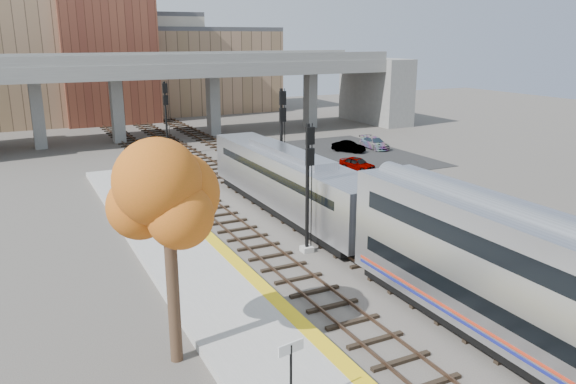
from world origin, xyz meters
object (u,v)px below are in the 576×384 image
car_a (357,164)px  car_b (349,147)px  signal_mast_mid (282,140)px  signal_mast_far (166,119)px  locomotive (289,181)px  signal_mast_near (308,191)px  car_c (375,143)px  tree (167,194)px

car_a → car_b: size_ratio=1.01×
signal_mast_mid → signal_mast_far: size_ratio=1.07×
locomotive → car_a: bearing=38.0°
car_b → car_a: bearing=-150.1°
signal_mast_far → car_a: signal_mast_far is taller
signal_mast_mid → car_b: bearing=39.8°
signal_mast_far → car_b: 18.16m
signal_mast_near → car_a: (13.02, 14.94, -2.84)m
signal_mast_near → signal_mast_mid: signal_mast_mid is taller
signal_mast_far → car_c: size_ratio=1.77×
signal_mast_mid → car_c: bearing=34.0°
car_c → signal_mast_far: bearing=165.0°
locomotive → car_a: locomotive is taller
locomotive → signal_mast_mid: signal_mast_mid is taller
signal_mast_mid → car_c: 19.51m
locomotive → tree: 18.05m
locomotive → car_c: (17.94, 15.95, -1.65)m
car_c → tree: bearing=-132.4°
locomotive → car_b: bearing=47.1°
tree → car_a: bearing=44.8°
signal_mast_near → car_c: signal_mast_near is taller
signal_mast_near → signal_mast_mid: size_ratio=0.91×
signal_mast_near → car_a: bearing=48.9°
signal_mast_near → signal_mast_mid: 12.29m
car_a → car_c: size_ratio=0.83×
signal_mast_far → car_c: (20.04, -6.28, -2.94)m
signal_mast_near → car_a: size_ratio=2.08×
signal_mast_near → tree: (-9.20, -7.12, 2.75)m
car_c → car_a: bearing=-131.1°
signal_mast_mid → car_a: 10.09m
signal_mast_mid → car_b: (12.56, 10.48, -3.33)m
tree → car_c: 41.89m
locomotive → signal_mast_far: size_ratio=2.66×
car_a → car_c: (7.02, 7.41, 0.02)m
car_c → locomotive: bearing=-136.0°
signal_mast_near → car_b: (16.66, 22.06, -2.86)m
signal_mast_far → car_a: bearing=-46.4°
signal_mast_near → signal_mast_far: signal_mast_far is taller
tree → car_a: size_ratio=2.49×
signal_mast_far → tree: tree is taller
signal_mast_mid → signal_mast_far: 17.53m
locomotive → signal_mast_mid: (2.00, 5.19, 1.64)m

